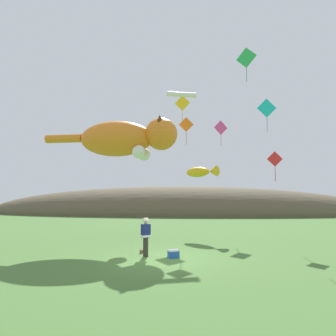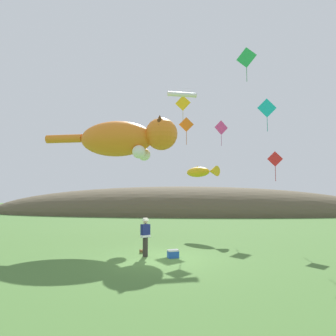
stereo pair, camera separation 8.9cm
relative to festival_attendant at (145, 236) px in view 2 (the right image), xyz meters
name	(u,v)px [view 2 (the right image)]	position (x,y,z in m)	size (l,w,h in m)	color
ground_plane	(161,258)	(0.78, -0.32, -0.95)	(120.00, 120.00, 0.00)	#477033
distant_hill_ridge	(181,214)	(0.78, 26.62, -0.95)	(53.30, 13.10, 7.33)	brown
festival_attendant	(145,236)	(0.00, 0.00, 0.00)	(0.49, 0.47, 1.77)	#332D28
kite_spool	(141,251)	(-0.30, 0.72, -0.85)	(0.16, 0.21, 0.21)	olive
picnic_cooler	(173,254)	(1.30, -0.16, -0.77)	(0.58, 0.49, 0.36)	blue
kite_giant_cat	(126,139)	(-2.09, 5.15, 5.49)	(9.02, 2.96, 2.74)	orange
kite_fish_windsock	(201,172)	(2.90, 8.00, 3.49)	(2.59, 2.42, 0.86)	gold
kite_tube_streamer	(182,94)	(1.51, 9.28, 9.74)	(2.36, 0.98, 0.44)	white
kite_diamond_gold	(183,103)	(1.47, 12.61, 10.02)	(1.41, 0.31, 2.34)	yellow
kite_diamond_orange	(186,125)	(1.85, 6.51, 6.66)	(1.04, 0.05, 1.94)	orange
kite_diamond_teal	(267,108)	(7.02, 5.18, 7.36)	(1.24, 0.10, 2.14)	#19BFBF
kite_diamond_pink	(221,128)	(4.66, 10.48, 7.26)	(1.13, 0.47, 2.12)	#E53F8C
kite_diamond_green	(246,58)	(5.67, 4.56, 10.45)	(1.17, 0.68, 2.24)	green
kite_diamond_red	(275,159)	(7.34, 4.83, 4.03)	(0.96, 0.03, 1.86)	red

